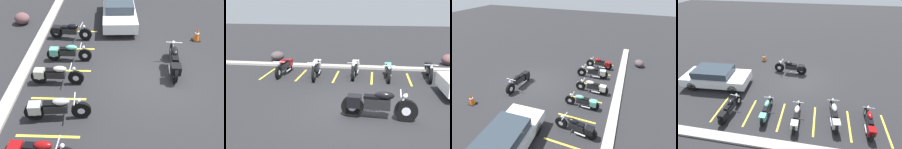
% 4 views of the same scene
% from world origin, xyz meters
% --- Properties ---
extents(ground, '(60.00, 60.00, 0.00)m').
position_xyz_m(ground, '(0.00, 0.00, 0.00)').
color(ground, '#262628').
extents(motorcycle_black_featured, '(2.46, 0.69, 0.97)m').
position_xyz_m(motorcycle_black_featured, '(0.59, -0.77, 0.51)').
color(motorcycle_black_featured, black).
rests_on(motorcycle_black_featured, ground).
extents(parked_bike_0, '(0.59, 2.12, 0.83)m').
position_xyz_m(parked_bike_0, '(-4.04, 3.88, 0.44)').
color(parked_bike_0, black).
rests_on(parked_bike_0, ground).
extents(parked_bike_1, '(0.65, 2.27, 0.89)m').
position_xyz_m(parked_bike_1, '(-2.35, 3.72, 0.48)').
color(parked_bike_1, black).
rests_on(parked_bike_1, ground).
extents(parked_bike_2, '(0.60, 2.13, 0.84)m').
position_xyz_m(parked_bike_2, '(-0.44, 4.11, 0.45)').
color(parked_bike_2, black).
rests_on(parked_bike_2, ground).
extents(parked_bike_3, '(0.57, 2.03, 0.80)m').
position_xyz_m(parked_bike_3, '(1.23, 3.91, 0.42)').
color(parked_bike_3, black).
rests_on(parked_bike_3, ground).
extents(parked_bike_4, '(0.63, 2.17, 0.85)m').
position_xyz_m(parked_bike_4, '(3.21, 4.16, 0.45)').
color(parked_bike_4, black).
rests_on(parked_bike_4, ground).
extents(concrete_curb, '(18.00, 0.50, 0.12)m').
position_xyz_m(concrete_curb, '(0.00, 5.64, 0.06)').
color(concrete_curb, '#A8A399').
rests_on(concrete_curb, ground).
extents(landscape_rock_0, '(0.90, 0.95, 0.64)m').
position_xyz_m(landscape_rock_0, '(4.85, 7.08, 0.32)').
color(landscape_rock_0, brown).
rests_on(landscape_rock_0, ground).
extents(landscape_rock_1, '(1.06, 1.00, 0.58)m').
position_xyz_m(landscape_rock_1, '(-5.56, 6.86, 0.29)').
color(landscape_rock_1, '#4C4142').
rests_on(landscape_rock_1, ground).
extents(stall_line_0, '(0.10, 2.10, 0.00)m').
position_xyz_m(stall_line_0, '(-4.97, 3.81, 0.00)').
color(stall_line_0, gold).
rests_on(stall_line_0, ground).
extents(stall_line_1, '(0.10, 2.10, 0.00)m').
position_xyz_m(stall_line_1, '(-3.17, 3.81, 0.00)').
color(stall_line_1, gold).
rests_on(stall_line_1, ground).
extents(stall_line_2, '(0.10, 2.10, 0.00)m').
position_xyz_m(stall_line_2, '(-1.37, 3.81, 0.00)').
color(stall_line_2, gold).
rests_on(stall_line_2, ground).
extents(stall_line_3, '(0.10, 2.10, 0.00)m').
position_xyz_m(stall_line_3, '(0.44, 3.81, 0.00)').
color(stall_line_3, gold).
rests_on(stall_line_3, ground).
extents(stall_line_4, '(0.10, 2.10, 0.00)m').
position_xyz_m(stall_line_4, '(2.24, 3.81, 0.00)').
color(stall_line_4, gold).
rests_on(stall_line_4, ground).
extents(stall_line_5, '(0.10, 2.10, 0.00)m').
position_xyz_m(stall_line_5, '(4.04, 3.81, 0.00)').
color(stall_line_5, gold).
rests_on(stall_line_5, ground).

